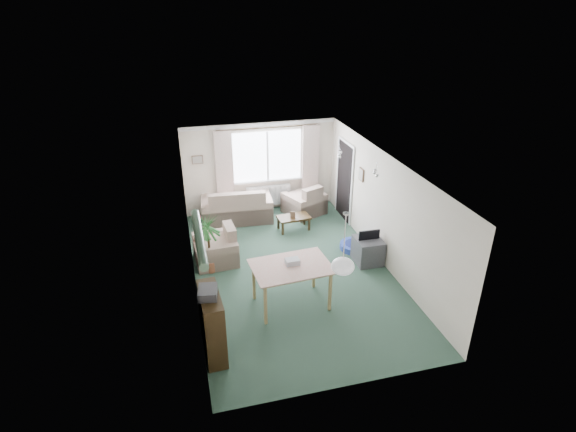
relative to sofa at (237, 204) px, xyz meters
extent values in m
plane|color=#294436|center=(0.73, -2.75, -0.44)|extent=(6.50, 6.50, 0.00)
cube|color=white|center=(0.93, 0.48, 1.06)|extent=(1.80, 0.03, 1.30)
cube|color=black|center=(0.93, 0.40, 1.83)|extent=(2.60, 0.03, 0.03)
cube|color=beige|center=(-0.22, 0.38, 0.83)|extent=(0.45, 0.08, 2.00)
cube|color=beige|center=(2.08, 0.38, 0.83)|extent=(0.45, 0.08, 2.00)
cube|color=white|center=(0.93, 0.44, -0.04)|extent=(1.20, 0.10, 0.55)
cube|color=black|center=(2.72, -0.55, 0.56)|extent=(0.03, 0.95, 2.00)
sphere|color=white|center=(0.93, -5.05, 1.04)|extent=(0.36, 0.36, 0.36)
cylinder|color=#196626|center=(-1.19, -5.05, 1.84)|extent=(1.60, 1.60, 0.12)
sphere|color=silver|center=(2.03, -1.85, 1.78)|extent=(0.20, 0.20, 0.20)
sphere|color=silver|center=(2.33, -3.05, 1.78)|extent=(0.20, 0.20, 0.20)
cube|color=brown|center=(-0.87, 0.48, 1.11)|extent=(0.28, 0.03, 0.22)
cube|color=brown|center=(2.71, -1.55, 1.11)|extent=(0.03, 0.24, 0.30)
cube|color=beige|center=(0.00, 0.00, 0.00)|extent=(1.85, 1.08, 0.89)
cube|color=beige|center=(1.80, -0.05, -0.03)|extent=(1.19, 1.17, 0.83)
cube|color=beige|center=(-0.77, -1.95, -0.03)|extent=(0.93, 0.97, 0.82)
cube|color=black|center=(1.27, -0.92, -0.27)|extent=(0.82, 0.50, 0.36)
cube|color=brown|center=(1.24, -0.97, -0.01)|extent=(0.12, 0.07, 0.16)
cube|color=black|center=(-1.11, -4.77, 0.12)|extent=(0.35, 0.94, 1.13)
cube|color=#39383E|center=(-1.13, -4.82, 0.75)|extent=(0.33, 0.39, 0.14)
cylinder|color=#1E5930|center=(-0.92, -2.31, 0.21)|extent=(0.74, 0.74, 1.30)
cube|color=tan|center=(0.43, -3.86, -0.03)|extent=(1.38, 0.98, 0.83)
cube|color=#B9BBC5|center=(0.47, -3.80, 0.44)|extent=(0.26, 0.19, 0.12)
cube|color=#38383D|center=(2.43, -2.80, -0.17)|extent=(0.57, 0.62, 0.56)
cylinder|color=#223D9B|center=(2.38, -2.20, -0.38)|extent=(0.74, 0.74, 0.14)
camera|label=1|loc=(-1.36, -10.53, 4.73)|focal=28.00mm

